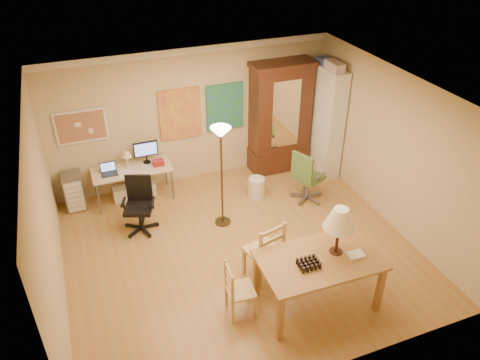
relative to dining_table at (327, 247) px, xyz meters
name	(u,v)px	position (x,y,z in m)	size (l,w,h in m)	color
floor	(239,249)	(-0.70, 1.46, -0.98)	(5.50, 5.50, 0.00)	#A6733B
crown_molding	(189,50)	(-0.70, 3.92, 1.66)	(5.50, 0.08, 0.12)	white
corkboard	(81,126)	(-2.75, 3.93, 0.52)	(0.90, 0.04, 0.62)	#AC7851
art_panel_left	(180,114)	(-0.95, 3.93, 0.47)	(0.80, 0.04, 1.00)	yellow
art_panel_right	(225,107)	(-0.05, 3.93, 0.47)	(0.75, 0.04, 0.95)	teal
dining_table	(327,247)	(0.00, 0.00, 0.00)	(1.67, 1.03, 1.55)	brown
ladder_chair_back	(265,252)	(-0.58, 0.74, -0.49)	(0.58, 0.57, 1.04)	tan
ladder_chair_left	(239,291)	(-1.19, 0.22, -0.59)	(0.40, 0.42, 0.85)	tan
torchiere_lamp	(221,148)	(-0.71, 2.26, 0.52)	(0.34, 0.34, 1.87)	#46331C
computer_desk	(134,180)	(-2.00, 3.61, -0.58)	(1.45, 0.64, 1.10)	beige
office_chair_black	(140,216)	(-2.10, 2.60, -0.72)	(0.61, 0.61, 0.99)	black
office_chair_green	(306,187)	(1.01, 2.37, -0.70)	(0.64, 0.64, 1.05)	slate
drawer_cart	(74,191)	(-3.10, 3.70, -0.63)	(0.35, 0.42, 0.70)	slate
armoire	(279,124)	(1.04, 3.69, 0.02)	(1.25, 0.59, 2.30)	#3B1A10
bookshelf	(326,122)	(1.85, 3.25, 0.12)	(0.33, 0.89, 2.22)	white
wastebin	(257,187)	(0.18, 2.81, -0.78)	(0.32, 0.32, 0.40)	silver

